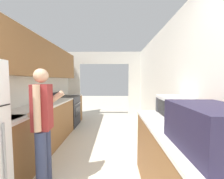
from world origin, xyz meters
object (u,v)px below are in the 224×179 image
(microwave, at_px, (173,107))
(book_stack, at_px, (182,124))
(suitcase, at_px, (211,128))
(person, at_px, (43,125))
(range_oven, at_px, (68,111))

(microwave, height_order, book_stack, microwave)
(suitcase, bearing_deg, microwave, 83.01)
(suitcase, bearing_deg, person, 154.67)
(range_oven, relative_size, person, 0.68)
(book_stack, bearing_deg, range_oven, 128.43)
(person, bearing_deg, book_stack, -106.27)
(suitcase, distance_m, book_stack, 0.50)
(person, distance_m, microwave, 1.75)
(range_oven, relative_size, suitcase, 1.67)
(range_oven, xyz_separation_m, person, (0.54, -2.49, 0.37))
(suitcase, relative_size, book_stack, 1.99)
(person, xyz_separation_m, suitcase, (1.62, -0.77, 0.25))
(suitcase, relative_size, microwave, 1.41)
(person, relative_size, suitcase, 2.47)
(person, relative_size, microwave, 3.49)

